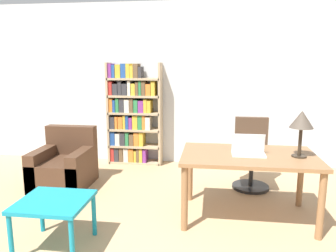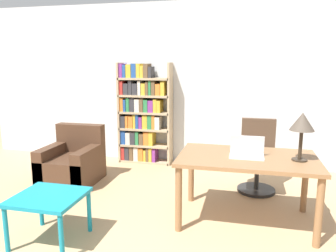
# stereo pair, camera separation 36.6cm
# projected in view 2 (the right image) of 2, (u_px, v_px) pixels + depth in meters

# --- Properties ---
(wall_back) EXTENTS (8.00, 0.06, 2.70)m
(wall_back) POSITION_uv_depth(u_px,v_px,m) (202.00, 85.00, 5.46)
(wall_back) COLOR silver
(wall_back) RESTS_ON ground_plane
(desk) EXTENTS (1.44, 0.90, 0.73)m
(desk) POSITION_uv_depth(u_px,v_px,m) (247.00, 165.00, 3.48)
(desk) COLOR olive
(desk) RESTS_ON ground_plane
(laptop) EXTENTS (0.35, 0.21, 0.22)m
(laptop) POSITION_uv_depth(u_px,v_px,m) (247.00, 152.00, 3.45)
(laptop) COLOR silver
(laptop) RESTS_ON desk
(table_lamp) EXTENTS (0.24, 0.24, 0.49)m
(table_lamp) POSITION_uv_depth(u_px,v_px,m) (302.00, 124.00, 3.25)
(table_lamp) COLOR #2D2319
(table_lamp) RESTS_ON desk
(office_chair) EXTENTS (0.50, 0.50, 0.96)m
(office_chair) POSITION_uv_depth(u_px,v_px,m) (257.00, 158.00, 4.41)
(office_chair) COLOR black
(office_chair) RESTS_ON ground_plane
(side_table_blue) EXTENTS (0.63, 0.59, 0.47)m
(side_table_blue) POSITION_uv_depth(u_px,v_px,m) (49.00, 202.00, 3.11)
(side_table_blue) COLOR teal
(side_table_blue) RESTS_ON ground_plane
(armchair) EXTENTS (0.73, 0.79, 0.80)m
(armchair) POSITION_uv_depth(u_px,v_px,m) (73.00, 164.00, 4.74)
(armchair) COLOR #472D1E
(armchair) RESTS_ON ground_plane
(bookshelf) EXTENTS (0.91, 0.28, 1.71)m
(bookshelf) POSITION_uv_depth(u_px,v_px,m) (142.00, 115.00, 5.60)
(bookshelf) COLOR tan
(bookshelf) RESTS_ON ground_plane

